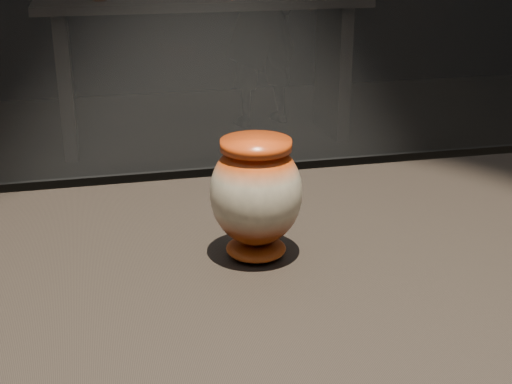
{
  "coord_description": "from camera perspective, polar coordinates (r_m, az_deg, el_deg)",
  "views": [
    {
      "loc": [
        -0.11,
        -0.82,
        1.34
      ],
      "look_at": [
        0.1,
        0.06,
        1.0
      ],
      "focal_mm": 50.0,
      "sensor_mm": 36.0,
      "label": 1
    }
  ],
  "objects": [
    {
      "name": "back_shelf",
      "position": [
        4.52,
        -4.21,
        11.89
      ],
      "size": [
        2.0,
        0.6,
        0.9
      ],
      "color": "black",
      "rests_on": "ground"
    },
    {
      "name": "main_vase",
      "position": [
        0.97,
        0.0,
        -0.17
      ],
      "size": [
        0.13,
        0.13,
        0.17
      ],
      "rotation": [
        0.0,
        0.0,
        -0.01
      ],
      "color": "maroon",
      "rests_on": "display_plinth"
    },
    {
      "name": "visitor",
      "position": [
        4.91,
        0.33,
        14.2
      ],
      "size": [
        0.64,
        0.5,
        1.53
      ],
      "primitive_type": "imported",
      "rotation": [
        0.0,
        0.0,
        3.41
      ],
      "color": "black",
      "rests_on": "ground"
    }
  ]
}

